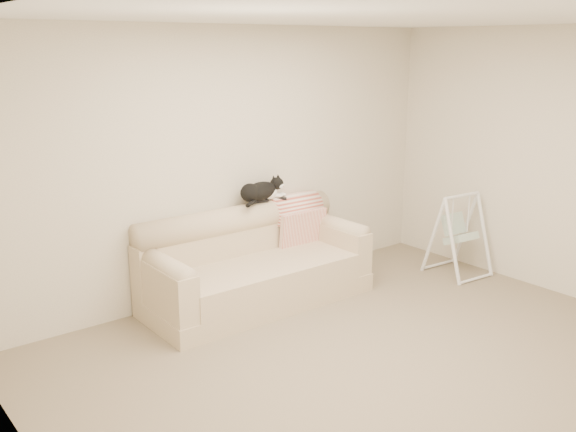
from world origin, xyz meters
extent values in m
plane|color=#746550|center=(0.00, 0.00, 0.00)|extent=(5.00, 5.00, 0.00)
cube|color=beige|center=(0.00, 2.00, 1.30)|extent=(5.00, 0.04, 2.60)
cube|color=beige|center=(-2.50, 0.00, 1.30)|extent=(0.04, 4.00, 2.60)
cube|color=beige|center=(2.50, 0.00, 1.30)|extent=(0.04, 4.00, 2.60)
cube|color=white|center=(0.00, 0.00, 2.59)|extent=(5.00, 4.00, 0.02)
cube|color=tan|center=(-0.03, 1.53, 0.09)|extent=(2.20, 0.90, 0.18)
cube|color=tan|center=(-0.03, 1.42, 0.30)|extent=(1.80, 0.68, 0.24)
cube|color=tan|center=(-0.03, 1.87, 0.43)|extent=(2.20, 0.22, 0.50)
cylinder|color=tan|center=(-0.03, 1.87, 0.76)|extent=(2.16, 0.28, 0.28)
cube|color=tan|center=(-1.02, 1.53, 0.39)|extent=(0.20, 0.88, 0.42)
cylinder|color=tan|center=(-1.02, 1.53, 0.60)|extent=(0.18, 0.84, 0.18)
cube|color=tan|center=(0.96, 1.53, 0.39)|extent=(0.20, 0.88, 0.42)
cylinder|color=tan|center=(0.96, 1.53, 0.60)|extent=(0.18, 0.84, 0.18)
cube|color=black|center=(0.23, 1.85, 0.91)|extent=(0.19, 0.08, 0.02)
cube|color=gray|center=(0.23, 1.85, 0.92)|extent=(0.11, 0.05, 0.01)
cube|color=black|center=(0.44, 1.84, 0.91)|extent=(0.16, 0.15, 0.02)
ellipsoid|color=black|center=(0.24, 1.86, 1.01)|extent=(0.46, 0.31, 0.18)
ellipsoid|color=black|center=(0.09, 1.83, 1.02)|extent=(0.24, 0.23, 0.18)
ellipsoid|color=white|center=(0.36, 1.86, 0.97)|extent=(0.19, 0.15, 0.13)
ellipsoid|color=black|center=(0.45, 1.87, 1.06)|extent=(0.16, 0.17, 0.13)
ellipsoid|color=white|center=(0.47, 1.82, 1.04)|extent=(0.08, 0.07, 0.05)
sphere|color=#BF7272|center=(0.48, 1.80, 1.04)|extent=(0.01, 0.01, 0.01)
cone|color=black|center=(0.41, 1.87, 1.12)|extent=(0.07, 0.08, 0.06)
cone|color=black|center=(0.48, 1.89, 1.12)|extent=(0.05, 0.06, 0.06)
sphere|color=#A39033|center=(0.44, 1.82, 1.07)|extent=(0.02, 0.02, 0.02)
sphere|color=#A39033|center=(0.49, 1.83, 1.07)|extent=(0.02, 0.02, 0.02)
ellipsoid|color=white|center=(0.44, 1.83, 0.94)|extent=(0.10, 0.12, 0.04)
ellipsoid|color=white|center=(0.50, 1.85, 0.94)|extent=(0.10, 0.12, 0.04)
cylinder|color=black|center=(0.05, 1.74, 0.94)|extent=(0.21, 0.17, 0.04)
cylinder|color=#BB4A3A|center=(0.66, 1.87, 0.76)|extent=(0.57, 0.33, 0.33)
cube|color=#BB4A3A|center=(0.66, 1.70, 0.56)|extent=(0.57, 0.09, 0.42)
cylinder|color=white|center=(1.89, 0.76, 0.43)|extent=(0.06, 0.31, 0.88)
cylinder|color=white|center=(1.91, 1.03, 0.43)|extent=(0.06, 0.31, 0.88)
cylinder|color=white|center=(2.39, 0.72, 0.43)|extent=(0.06, 0.31, 0.88)
cylinder|color=white|center=(2.41, 0.99, 0.43)|extent=(0.06, 0.31, 0.88)
cylinder|color=white|center=(2.15, 0.87, 0.87)|extent=(0.50, 0.08, 0.04)
cylinder|color=white|center=(2.13, 0.61, 0.02)|extent=(0.50, 0.07, 0.03)
cylinder|color=white|center=(2.17, 1.14, 0.02)|extent=(0.50, 0.07, 0.03)
cube|color=white|center=(2.15, 0.85, 0.40)|extent=(0.31, 0.28, 0.17)
cube|color=white|center=(2.16, 0.96, 0.54)|extent=(0.30, 0.15, 0.23)
cylinder|color=white|center=(2.03, 0.88, 0.66)|extent=(0.02, 0.02, 0.41)
cylinder|color=white|center=(2.27, 0.86, 0.66)|extent=(0.02, 0.02, 0.41)
camera|label=1|loc=(-3.36, -3.19, 2.42)|focal=40.00mm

